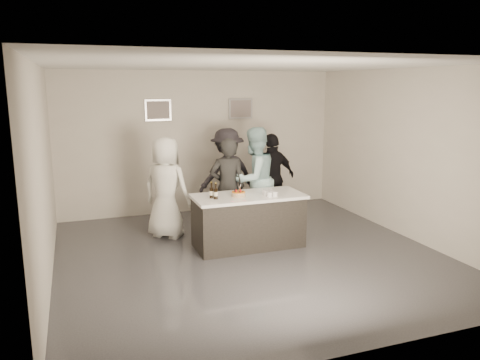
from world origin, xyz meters
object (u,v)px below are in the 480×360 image
Objects in this scene: beer_bottle_b at (216,191)px; person_guest_right at (272,178)px; cake at (238,194)px; person_guest_left at (166,188)px; beer_bottle_a at (211,190)px; person_main_black at (228,187)px; person_main_blue at (254,179)px; person_guest_back at (227,174)px; bar_counter at (248,221)px.

person_guest_right is (1.58, 1.34, -0.14)m from beer_bottle_b.
person_guest_left reaches higher than cake.
beer_bottle_b is at bearing -61.16° from beer_bottle_a.
cake is at bearing 95.44° from person_main_black.
beer_bottle_b is at bearing 70.10° from person_main_black.
beer_bottle_b is 0.13× the size of person_main_blue.
cake is 0.13× the size of person_guest_left.
person_guest_right is (1.63, 1.26, -0.14)m from beer_bottle_a.
cake is at bearing 176.41° from person_guest_left.
person_guest_right is at bearing -130.82° from person_guest_left.
person_guest_back is at bearing 77.69° from cake.
bar_counter is 0.87m from beer_bottle_a.
beer_bottle_a is 0.13× the size of person_main_blue.
bar_counter is 1.04× the size of person_main_black.
person_main_black is at bearing -8.77° from person_main_blue.
person_guest_right reaches higher than cake.
person_guest_right reaches higher than bar_counter.
person_guest_back reaches higher than bar_counter.
cake is at bearing 34.51° from person_guest_right.
bar_counter is 7.15× the size of beer_bottle_a.
person_main_black is (-0.13, 0.72, 0.44)m from bar_counter.
person_guest_left is 0.98× the size of person_guest_back.
person_main_black is 1.24m from person_guest_right.
cake is 1.43m from person_guest_left.
beer_bottle_b is 0.94m from person_main_black.
person_main_blue reaches higher than person_main_black.
cake is 0.88× the size of beer_bottle_a.
person_guest_right is at bearing 37.67° from beer_bottle_a.
person_main_black is at bearing 59.84° from beer_bottle_b.
beer_bottle_b is 0.15× the size of person_main_black.
person_guest_left is (-1.20, 0.97, 0.46)m from bar_counter.
person_main_black is at bearing 54.46° from beer_bottle_a.
person_guest_left is 1.03× the size of person_guest_right.
person_guest_left is (-1.64, 0.11, -0.06)m from person_main_blue.
beer_bottle_b is 1.99m from person_guest_back.
person_guest_back is (0.19, 1.73, 0.48)m from bar_counter.
person_main_black is at bearing 61.40° from person_guest_back.
person_main_black is at bearing 12.50° from person_guest_right.
person_guest_right is at bearing 47.81° from cake.
beer_bottle_b is at bearing 55.59° from person_guest_back.
person_main_black reaches higher than beer_bottle_b.
person_main_blue is 1.07× the size of person_guest_left.
bar_counter is 8.10× the size of cake.
person_guest_left reaches higher than beer_bottle_b.
person_guest_left is at bearing 134.61° from cake.
bar_counter is 0.53m from cake.
person_main_blue is (0.44, 0.86, 0.52)m from bar_counter.
beer_bottle_b reaches higher than bar_counter.
cake is 1.82m from person_guest_back.
person_main_blue reaches higher than bar_counter.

